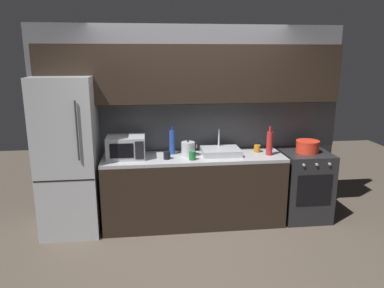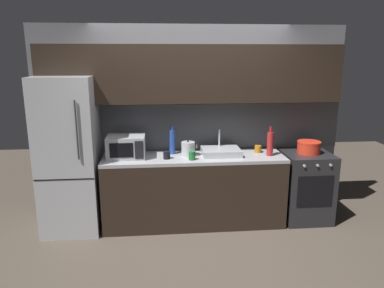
% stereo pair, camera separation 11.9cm
% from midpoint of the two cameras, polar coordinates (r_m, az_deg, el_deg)
% --- Properties ---
extents(ground_plane, '(10.00, 10.00, 0.00)m').
position_cam_midpoint_polar(ground_plane, '(4.10, 1.06, -17.59)').
color(ground_plane, '#4C4238').
extents(back_wall, '(4.00, 0.44, 2.50)m').
position_cam_midpoint_polar(back_wall, '(4.72, -0.89, 6.69)').
color(back_wall, slate).
rests_on(back_wall, ground).
extents(counter_run, '(2.26, 0.60, 0.90)m').
position_cam_midpoint_polar(counter_run, '(4.70, -0.45, -7.18)').
color(counter_run, black).
rests_on(counter_run, ground).
extents(refrigerator, '(0.68, 0.69, 1.89)m').
position_cam_midpoint_polar(refrigerator, '(4.63, -19.37, -1.84)').
color(refrigerator, '#ADAFB5').
rests_on(refrigerator, ground).
extents(oven_range, '(0.60, 0.62, 0.90)m').
position_cam_midpoint_polar(oven_range, '(5.07, 16.40, -6.17)').
color(oven_range, '#232326').
rests_on(oven_range, ground).
extents(microwave, '(0.46, 0.35, 0.27)m').
position_cam_midpoint_polar(microwave, '(4.53, -10.99, -0.50)').
color(microwave, '#A8AAAF').
rests_on(microwave, counter_run).
extents(sink_basin, '(0.48, 0.38, 0.30)m').
position_cam_midpoint_polar(sink_basin, '(4.63, 3.76, -1.15)').
color(sink_basin, '#ADAFB5').
rests_on(sink_basin, counter_run).
extents(kettle, '(0.20, 0.17, 0.20)m').
position_cam_midpoint_polar(kettle, '(4.55, -1.36, -0.76)').
color(kettle, '#B7BABF').
rests_on(kettle, counter_run).
extents(wine_bottle_blue, '(0.07, 0.07, 0.37)m').
position_cam_midpoint_polar(wine_bottle_blue, '(4.63, -3.85, 0.33)').
color(wine_bottle_blue, '#234299').
rests_on(wine_bottle_blue, counter_run).
extents(wine_bottle_red, '(0.08, 0.08, 0.37)m').
position_cam_midpoint_polar(wine_bottle_red, '(4.66, 11.27, 0.14)').
color(wine_bottle_red, '#A82323').
rests_on(wine_bottle_red, counter_run).
extents(mug_green, '(0.08, 0.08, 0.11)m').
position_cam_midpoint_polar(mug_green, '(4.39, -0.72, -1.82)').
color(mug_green, '#1E6B2D').
rests_on(mug_green, counter_run).
extents(mug_dark, '(0.08, 0.08, 0.09)m').
position_cam_midpoint_polar(mug_dark, '(4.44, -4.69, -1.76)').
color(mug_dark, black).
rests_on(mug_dark, counter_run).
extents(mug_amber, '(0.09, 0.09, 0.09)m').
position_cam_midpoint_polar(mug_amber, '(4.80, 9.42, -0.71)').
color(mug_amber, '#B27019').
rests_on(mug_amber, counter_run).
extents(cooking_pot, '(0.30, 0.30, 0.16)m').
position_cam_midpoint_polar(cooking_pot, '(4.93, 16.89, -0.37)').
color(cooking_pot, red).
rests_on(cooking_pot, oven_range).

